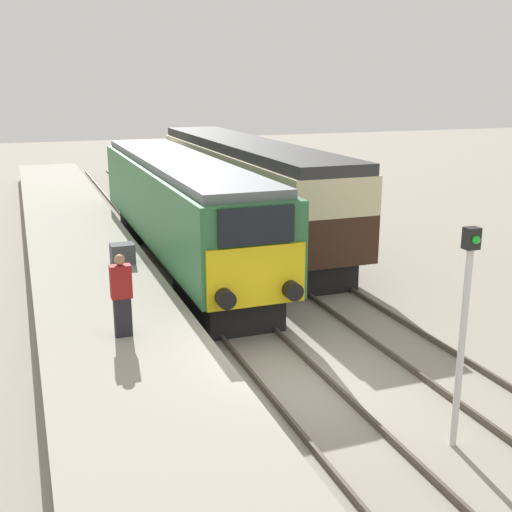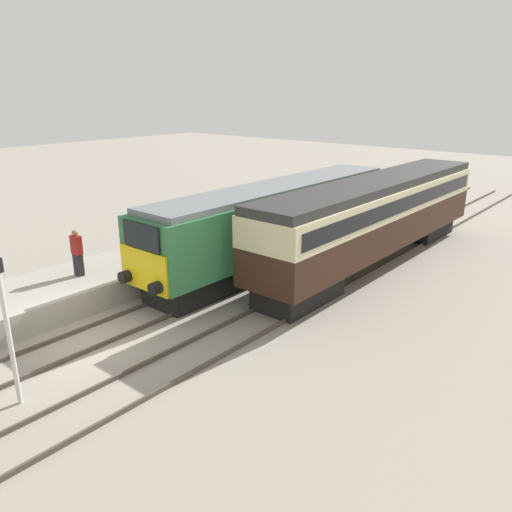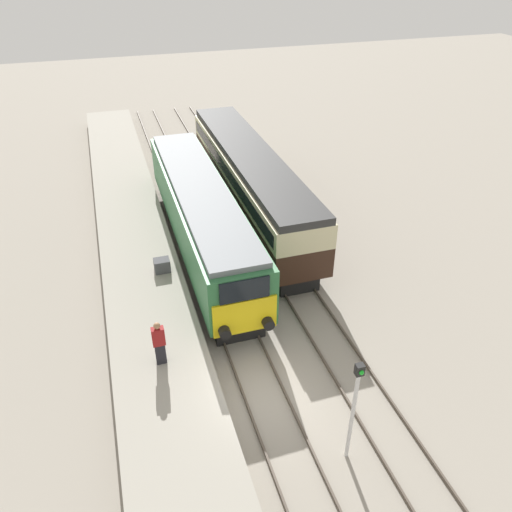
% 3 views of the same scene
% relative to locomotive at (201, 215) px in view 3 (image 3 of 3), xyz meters
% --- Properties ---
extents(ground_plane, '(120.00, 120.00, 0.00)m').
position_rel_locomotive_xyz_m(ground_plane, '(0.00, -10.20, -2.10)').
color(ground_plane, gray).
extents(platform_left, '(3.50, 50.00, 0.93)m').
position_rel_locomotive_xyz_m(platform_left, '(-3.30, -2.20, -1.64)').
color(platform_left, '#9E998C').
rests_on(platform_left, ground_plane).
extents(rails_near_track, '(1.51, 60.00, 0.14)m').
position_rel_locomotive_xyz_m(rails_near_track, '(0.00, -5.20, -2.03)').
color(rails_near_track, '#4C4238').
rests_on(rails_near_track, ground_plane).
extents(rails_far_track, '(1.50, 60.00, 0.14)m').
position_rel_locomotive_xyz_m(rails_far_track, '(3.40, -5.20, -2.03)').
color(rails_far_track, '#4C4238').
rests_on(rails_far_track, ground_plane).
extents(locomotive, '(2.70, 15.72, 3.71)m').
position_rel_locomotive_xyz_m(locomotive, '(0.00, 0.00, 0.00)').
color(locomotive, black).
rests_on(locomotive, ground_plane).
extents(passenger_carriage, '(2.75, 16.34, 3.94)m').
position_rel_locomotive_xyz_m(passenger_carriage, '(3.40, 2.88, 0.27)').
color(passenger_carriage, black).
rests_on(passenger_carriage, ground_plane).
extents(person_on_platform, '(0.44, 0.26, 1.81)m').
position_rel_locomotive_xyz_m(person_on_platform, '(-3.28, -8.23, -0.26)').
color(person_on_platform, black).
rests_on(person_on_platform, platform_left).
extents(signal_post, '(0.24, 0.28, 3.96)m').
position_rel_locomotive_xyz_m(signal_post, '(1.70, -13.08, 0.25)').
color(signal_post, silver).
rests_on(signal_post, ground_plane).
extents(luggage_crate, '(0.70, 0.56, 0.60)m').
position_rel_locomotive_xyz_m(luggage_crate, '(-2.39, -2.53, -0.87)').
color(luggage_crate, '#4C4C51').
rests_on(luggage_crate, platform_left).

